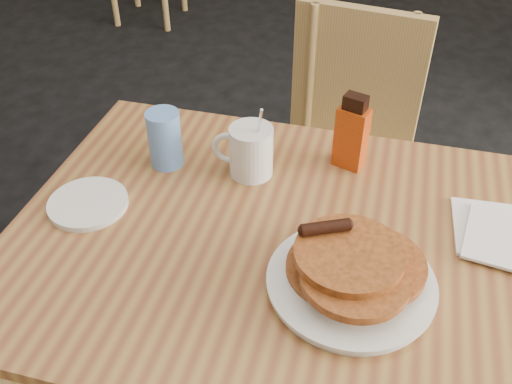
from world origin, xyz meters
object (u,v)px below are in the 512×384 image
Objects in this scene: syrup_bottle at (352,134)px; blue_tumbler at (165,139)px; chair_main_far at (349,134)px; main_table at (313,260)px; pancake_plate at (352,274)px; coffee_mug at (250,150)px.

syrup_bottle is 1.35× the size of blue_tumbler.
chair_main_far is 0.57m from syrup_bottle.
blue_tumbler is at bearing -148.84° from syrup_bottle.
main_table is 0.39m from blue_tumbler.
pancake_plate is (0.07, -0.09, 0.07)m from main_table.
chair_main_far is 7.15× the size of blue_tumbler.
chair_main_far is 0.86m from pancake_plate.
coffee_mug is at bearing 131.54° from pancake_plate.
coffee_mug is at bearing -97.48° from chair_main_far.
syrup_bottle is at bearing 96.70° from pancake_plate.
pancake_plate is 1.69× the size of syrup_bottle.
main_table is 0.28m from syrup_bottle.
coffee_mug is 1.02× the size of syrup_bottle.
syrup_bottle is 0.38m from blue_tumbler.
pancake_plate is at bearing -64.58° from syrup_bottle.
pancake_plate is 0.35m from coffee_mug.
coffee_mug reaches higher than syrup_bottle.
coffee_mug is 1.37× the size of blue_tumbler.
blue_tumbler is at bearing 153.73° from main_table.
pancake_plate is at bearing -75.84° from chair_main_far.
pancake_plate is 0.48m from blue_tumbler.
pancake_plate is at bearing -50.34° from coffee_mug.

